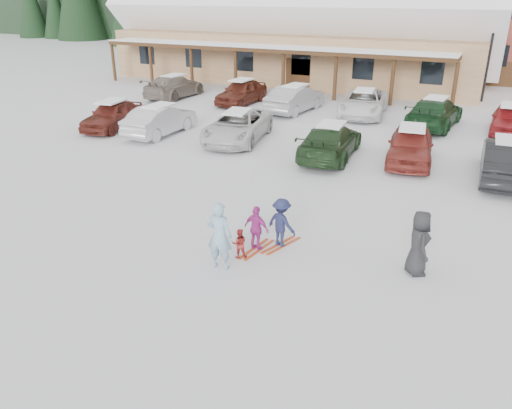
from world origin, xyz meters
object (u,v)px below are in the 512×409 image
at_px(child_navy, 281,223).
at_px(parked_car_8, 241,92).
at_px(parked_car_2, 238,126).
at_px(toddler_red, 239,243).
at_px(parked_car_1, 160,120).
at_px(parked_car_4, 410,145).
at_px(parked_car_7, 174,86).
at_px(parked_car_3, 330,141).
at_px(child_magenta, 257,229).
at_px(parked_car_10, 364,103).
at_px(lamp_post, 491,48).
at_px(parked_car_9, 295,99).
at_px(parked_car_5, 506,160).
at_px(parked_car_12, 509,119).
at_px(bystander_dark, 419,243).
at_px(parked_car_11, 434,113).
at_px(parked_car_0, 113,115).
at_px(adult_skier, 219,236).

bearing_deg(child_navy, parked_car_8, -41.87).
bearing_deg(parked_car_2, toddler_red, -71.64).
xyz_separation_m(parked_car_1, parked_car_4, (11.82, 0.84, 0.02)).
bearing_deg(parked_car_7, parked_car_4, 156.69).
relative_size(toddler_red, parked_car_3, 0.17).
bearing_deg(toddler_red, child_magenta, -139.67).
xyz_separation_m(toddler_red, parked_car_10, (-1.27, 17.69, 0.30)).
relative_size(child_navy, child_magenta, 1.09).
distance_m(lamp_post, parked_car_8, 15.64).
distance_m(parked_car_7, parked_car_8, 4.93).
distance_m(parked_car_4, parked_car_9, 10.22).
distance_m(lamp_post, parked_car_10, 9.64).
xyz_separation_m(toddler_red, parked_car_8, (-8.95, 17.52, 0.33)).
bearing_deg(parked_car_1, parked_car_3, -179.27).
distance_m(child_navy, parked_car_10, 16.72).
bearing_deg(parked_car_5, parked_car_8, -29.88).
xyz_separation_m(parked_car_9, parked_car_12, (11.31, 0.25, -0.08)).
xyz_separation_m(child_magenta, parked_car_9, (-5.32, 16.30, 0.13)).
bearing_deg(parked_car_4, parked_car_12, 55.39).
height_order(parked_car_2, parked_car_12, parked_car_2).
relative_size(parked_car_1, parked_car_10, 0.84).
distance_m(bystander_dark, parked_car_11, 15.52).
height_order(bystander_dark, parked_car_12, bystander_dark).
xyz_separation_m(child_magenta, bystander_dark, (4.11, 0.63, 0.20)).
bearing_deg(parked_car_4, parked_car_10, 110.00).
bearing_deg(parked_car_9, bystander_dark, 127.35).
xyz_separation_m(lamp_post, parked_car_10, (-5.88, -7.20, -2.58)).
xyz_separation_m(child_navy, parked_car_0, (-12.81, 8.13, 0.01)).
height_order(parked_car_5, parked_car_7, parked_car_5).
relative_size(lamp_post, parked_car_12, 1.43).
relative_size(parked_car_10, parked_car_11, 0.98).
distance_m(adult_skier, parked_car_8, 20.19).
bearing_deg(parked_car_5, parked_car_11, -66.02).
bearing_deg(parked_car_4, parked_car_2, 174.13).
height_order(toddler_red, parked_car_3, parked_car_3).
relative_size(bystander_dark, parked_car_4, 0.39).
relative_size(parked_car_2, parked_car_8, 1.15).
distance_m(parked_car_5, parked_car_9, 13.44).
bearing_deg(child_navy, adult_skier, 79.73).
bearing_deg(parked_car_7, parked_car_2, 139.60).
xyz_separation_m(adult_skier, toddler_red, (0.20, 0.68, -0.49)).
height_order(child_navy, child_magenta, child_navy).
relative_size(child_navy, parked_car_12, 0.35).
height_order(lamp_post, bystander_dark, lamp_post).
bearing_deg(bystander_dark, parked_car_4, -15.44).
relative_size(parked_car_5, parked_car_11, 0.89).
bearing_deg(lamp_post, parked_car_4, -97.75).
height_order(bystander_dark, parked_car_8, bystander_dark).
distance_m(lamp_post, child_magenta, 24.84).
xyz_separation_m(lamp_post, child_magenta, (-4.39, -24.31, -2.66)).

